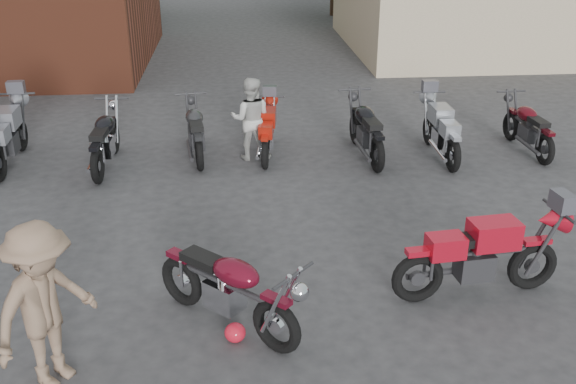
{
  "coord_description": "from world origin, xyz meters",
  "views": [
    {
      "loc": [
        -0.46,
        -6.23,
        4.42
      ],
      "look_at": [
        0.22,
        1.55,
        0.9
      ],
      "focal_mm": 40.0,
      "sensor_mm": 36.0,
      "label": 1
    }
  ],
  "objects_px": {
    "vintage_motorcycle": "(228,284)",
    "row_bike_5": "(366,126)",
    "helmet": "(235,333)",
    "person_tan": "(45,306)",
    "row_bike_7": "(528,124)",
    "row_bike_6": "(441,128)",
    "person_light": "(251,119)",
    "row_bike_4": "(267,129)",
    "row_bike_2": "(105,136)",
    "row_bike_3": "(195,128)",
    "sportbike": "(482,252)",
    "row_bike_1": "(8,133)"
  },
  "relations": [
    {
      "from": "vintage_motorcycle",
      "to": "row_bike_5",
      "type": "bearing_deg",
      "value": 106.57
    },
    {
      "from": "helmet",
      "to": "row_bike_5",
      "type": "xyz_separation_m",
      "value": [
        2.54,
        5.48,
        0.49
      ]
    },
    {
      "from": "person_tan",
      "to": "row_bike_7",
      "type": "relative_size",
      "value": 0.94
    },
    {
      "from": "row_bike_6",
      "to": "person_light",
      "type": "bearing_deg",
      "value": 86.08
    },
    {
      "from": "person_light",
      "to": "row_bike_6",
      "type": "xyz_separation_m",
      "value": [
        3.56,
        -0.24,
        -0.2
      ]
    },
    {
      "from": "row_bike_4",
      "to": "helmet",
      "type": "bearing_deg",
      "value": 179.98
    },
    {
      "from": "row_bike_2",
      "to": "row_bike_3",
      "type": "distance_m",
      "value": 1.65
    },
    {
      "from": "person_light",
      "to": "vintage_motorcycle",
      "type": "bearing_deg",
      "value": 92.7
    },
    {
      "from": "person_tan",
      "to": "row_bike_3",
      "type": "bearing_deg",
      "value": 25.53
    },
    {
      "from": "vintage_motorcycle",
      "to": "sportbike",
      "type": "distance_m",
      "value": 3.07
    },
    {
      "from": "person_tan",
      "to": "row_bike_4",
      "type": "bearing_deg",
      "value": 13.9
    },
    {
      "from": "row_bike_1",
      "to": "row_bike_5",
      "type": "xyz_separation_m",
      "value": [
        6.58,
        -0.17,
        -0.01
      ]
    },
    {
      "from": "row_bike_4",
      "to": "row_bike_1",
      "type": "bearing_deg",
      "value": 97.5
    },
    {
      "from": "row_bike_2",
      "to": "row_bike_5",
      "type": "distance_m",
      "value": 4.81
    },
    {
      "from": "person_light",
      "to": "row_bike_7",
      "type": "bearing_deg",
      "value": -173.57
    },
    {
      "from": "sportbike",
      "to": "row_bike_2",
      "type": "bearing_deg",
      "value": 132.19
    },
    {
      "from": "row_bike_4",
      "to": "row_bike_5",
      "type": "xyz_separation_m",
      "value": [
        1.85,
        -0.22,
        0.07
      ]
    },
    {
      "from": "helmet",
      "to": "person_light",
      "type": "bearing_deg",
      "value": 86.13
    },
    {
      "from": "row_bike_1",
      "to": "row_bike_3",
      "type": "xyz_separation_m",
      "value": [
        3.38,
        0.12,
        -0.05
      ]
    },
    {
      "from": "person_light",
      "to": "row_bike_4",
      "type": "bearing_deg",
      "value": -150.3
    },
    {
      "from": "row_bike_5",
      "to": "row_bike_1",
      "type": "bearing_deg",
      "value": 84.39
    },
    {
      "from": "vintage_motorcycle",
      "to": "row_bike_1",
      "type": "bearing_deg",
      "value": 169.41
    },
    {
      "from": "person_light",
      "to": "row_bike_3",
      "type": "bearing_deg",
      "value": -3.31
    },
    {
      "from": "helmet",
      "to": "person_tan",
      "type": "height_order",
      "value": "person_tan"
    },
    {
      "from": "vintage_motorcycle",
      "to": "row_bike_1",
      "type": "height_order",
      "value": "row_bike_1"
    },
    {
      "from": "person_light",
      "to": "person_tan",
      "type": "relative_size",
      "value": 0.88
    },
    {
      "from": "vintage_motorcycle",
      "to": "sportbike",
      "type": "xyz_separation_m",
      "value": [
        3.04,
        0.41,
        0.02
      ]
    },
    {
      "from": "row_bike_1",
      "to": "row_bike_7",
      "type": "height_order",
      "value": "row_bike_1"
    },
    {
      "from": "row_bike_3",
      "to": "row_bike_7",
      "type": "bearing_deg",
      "value": -99.54
    },
    {
      "from": "person_tan",
      "to": "row_bike_3",
      "type": "distance_m",
      "value": 6.37
    },
    {
      "from": "row_bike_1",
      "to": "row_bike_7",
      "type": "relative_size",
      "value": 1.12
    },
    {
      "from": "person_light",
      "to": "row_bike_2",
      "type": "relative_size",
      "value": 0.77
    },
    {
      "from": "row_bike_1",
      "to": "row_bike_5",
      "type": "relative_size",
      "value": 1.02
    },
    {
      "from": "row_bike_1",
      "to": "row_bike_7",
      "type": "xyz_separation_m",
      "value": [
        9.75,
        -0.16,
        -0.06
      ]
    },
    {
      "from": "row_bike_3",
      "to": "row_bike_4",
      "type": "xyz_separation_m",
      "value": [
        1.36,
        -0.07,
        -0.03
      ]
    },
    {
      "from": "sportbike",
      "to": "row_bike_6",
      "type": "xyz_separation_m",
      "value": [
        0.96,
        4.67,
        -0.02
      ]
    },
    {
      "from": "sportbike",
      "to": "row_bike_2",
      "type": "relative_size",
      "value": 1.03
    },
    {
      "from": "helmet",
      "to": "person_light",
      "type": "relative_size",
      "value": 0.15
    },
    {
      "from": "vintage_motorcycle",
      "to": "row_bike_7",
      "type": "height_order",
      "value": "vintage_motorcycle"
    },
    {
      "from": "person_tan",
      "to": "row_bike_6",
      "type": "distance_m",
      "value": 8.18
    },
    {
      "from": "vintage_motorcycle",
      "to": "person_tan",
      "type": "xyz_separation_m",
      "value": [
        -1.75,
        -0.74,
        0.31
      ]
    },
    {
      "from": "sportbike",
      "to": "row_bike_5",
      "type": "xyz_separation_m",
      "value": [
        -0.45,
        4.81,
        0.0
      ]
    },
    {
      "from": "vintage_motorcycle",
      "to": "person_light",
      "type": "distance_m",
      "value": 5.34
    },
    {
      "from": "row_bike_4",
      "to": "row_bike_5",
      "type": "relative_size",
      "value": 0.88
    },
    {
      "from": "row_bike_5",
      "to": "row_bike_7",
      "type": "height_order",
      "value": "row_bike_5"
    },
    {
      "from": "row_bike_2",
      "to": "helmet",
      "type": "bearing_deg",
      "value": -155.51
    },
    {
      "from": "row_bike_5",
      "to": "person_light",
      "type": "bearing_deg",
      "value": 83.35
    },
    {
      "from": "row_bike_7",
      "to": "person_tan",
      "type": "bearing_deg",
      "value": 125.33
    },
    {
      "from": "row_bike_1",
      "to": "row_bike_6",
      "type": "distance_m",
      "value": 7.99
    },
    {
      "from": "row_bike_3",
      "to": "row_bike_2",
      "type": "bearing_deg",
      "value": 96.87
    }
  ]
}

